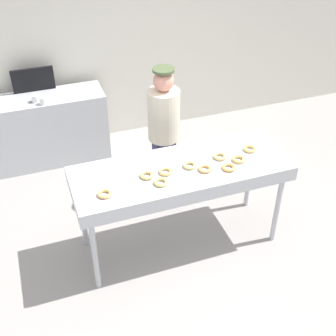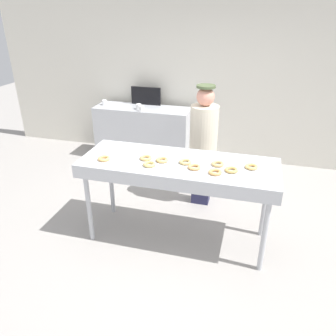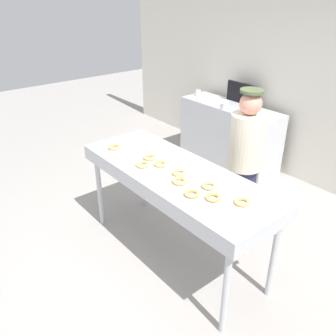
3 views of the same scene
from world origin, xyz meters
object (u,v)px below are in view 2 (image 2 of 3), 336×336
(prep_counter, at_px, (143,134))
(glazed_donut_6, at_px, (104,158))
(glazed_donut_1, at_px, (194,167))
(paper_cup_2, at_px, (104,102))
(glazed_donut_0, at_px, (231,170))
(glazed_donut_9, at_px, (185,162))
(glazed_donut_8, at_px, (146,158))
(glazed_donut_3, at_px, (251,167))
(fryer_conveyor, at_px, (178,168))
(menu_display, at_px, (146,96))
(worker_baker, at_px, (203,139))
(glazed_donut_4, at_px, (149,164))
(paper_cup_0, at_px, (139,107))
(paper_cup_1, at_px, (141,108))
(glazed_donut_2, at_px, (215,172))
(glazed_donut_7, at_px, (162,160))
(glazed_donut_5, at_px, (218,164))

(prep_counter, bearing_deg, glazed_donut_6, -81.14)
(glazed_donut_1, height_order, paper_cup_2, paper_cup_2)
(glazed_donut_0, bearing_deg, glazed_donut_9, 172.31)
(glazed_donut_9, bearing_deg, glazed_donut_8, -178.17)
(glazed_donut_3, bearing_deg, glazed_donut_8, -176.03)
(fryer_conveyor, relative_size, menu_display, 4.03)
(worker_baker, bearing_deg, glazed_donut_4, 54.25)
(worker_baker, relative_size, paper_cup_2, 18.23)
(glazed_donut_6, relative_size, glazed_donut_9, 1.00)
(glazed_donut_8, height_order, paper_cup_0, paper_cup_0)
(glazed_donut_0, distance_m, paper_cup_1, 2.60)
(glazed_donut_0, bearing_deg, paper_cup_0, 130.20)
(worker_baker, height_order, paper_cup_1, worker_baker)
(glazed_donut_2, xyz_separation_m, paper_cup_1, (-1.52, 2.08, -0.03))
(prep_counter, bearing_deg, menu_display, 90.00)
(glazed_donut_3, height_order, glazed_donut_8, same)
(glazed_donut_2, bearing_deg, glazed_donut_0, 31.54)
(glazed_donut_7, relative_size, paper_cup_0, 1.48)
(paper_cup_1, bearing_deg, glazed_donut_6, -81.86)
(glazed_donut_4, bearing_deg, worker_baker, 69.39)
(glazed_donut_2, bearing_deg, glazed_donut_8, 169.45)
(fryer_conveyor, xyz_separation_m, worker_baker, (0.12, 0.88, 0.03))
(glazed_donut_2, height_order, glazed_donut_9, same)
(glazed_donut_5, height_order, paper_cup_0, paper_cup_0)
(prep_counter, relative_size, paper_cup_0, 18.39)
(glazed_donut_2, height_order, glazed_donut_6, same)
(glazed_donut_5, relative_size, paper_cup_1, 1.48)
(glazed_donut_8, xyz_separation_m, prep_counter, (-0.79, 2.14, -0.55))
(glazed_donut_4, relative_size, paper_cup_1, 1.48)
(glazed_donut_0, bearing_deg, glazed_donut_5, 144.81)
(glazed_donut_9, xyz_separation_m, paper_cup_2, (-1.94, 2.11, -0.03))
(glazed_donut_3, height_order, prep_counter, glazed_donut_3)
(fryer_conveyor, bearing_deg, glazed_donut_9, -13.23)
(glazed_donut_2, height_order, glazed_donut_8, same)
(paper_cup_0, bearing_deg, glazed_donut_8, -68.01)
(glazed_donut_7, xyz_separation_m, glazed_donut_8, (-0.19, 0.00, 0.00))
(glazed_donut_2, distance_m, worker_baker, 1.10)
(paper_cup_1, distance_m, menu_display, 0.44)
(fryer_conveyor, relative_size, glazed_donut_3, 15.99)
(glazed_donut_8, xyz_separation_m, worker_baker, (0.49, 0.91, -0.07))
(glazed_donut_8, distance_m, worker_baker, 1.04)
(glazed_donut_7, bearing_deg, glazed_donut_8, 178.70)
(glazed_donut_5, height_order, glazed_donut_9, same)
(glazed_donut_8, bearing_deg, paper_cup_0, 111.99)
(glazed_donut_1, relative_size, glazed_donut_7, 1.00)
(glazed_donut_6, distance_m, glazed_donut_9, 0.90)
(glazed_donut_0, relative_size, glazed_donut_6, 1.00)
(glazed_donut_1, bearing_deg, glazed_donut_7, 167.37)
(glazed_donut_7, xyz_separation_m, paper_cup_2, (-1.69, 2.12, -0.03))
(glazed_donut_4, bearing_deg, glazed_donut_8, 121.22)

